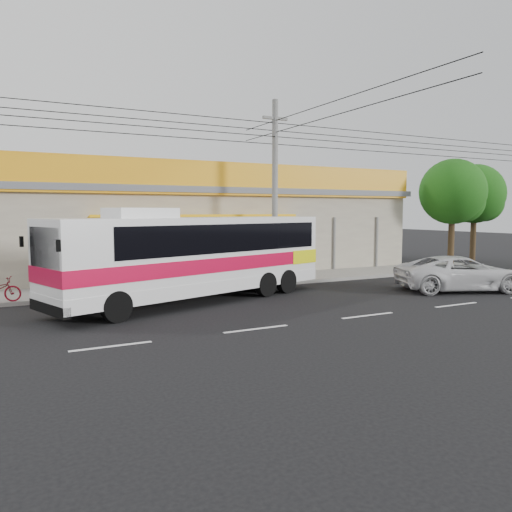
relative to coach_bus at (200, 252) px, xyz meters
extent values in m
plane|color=black|center=(3.78, -2.41, -1.83)|extent=(120.00, 120.00, 0.00)
cube|color=gray|center=(3.78, 3.59, -1.76)|extent=(30.00, 3.20, 0.15)
cube|color=gray|center=(3.78, 9.19, 0.27)|extent=(22.00, 8.00, 4.20)
cube|color=#585B60|center=(3.78, 9.19, 2.52)|extent=(22.60, 8.60, 0.30)
cube|color=#F3A215|center=(3.78, 5.07, 3.07)|extent=(22.00, 0.24, 1.60)
cube|color=red|center=(1.78, 5.04, 3.07)|extent=(9.00, 0.10, 1.20)
cube|color=#1D7D16|center=(10.28, 5.04, 3.07)|extent=(2.40, 0.10, 1.10)
cube|color=navy|center=(12.98, 5.04, 3.07)|extent=(2.20, 0.10, 1.10)
cube|color=red|center=(-5.22, 5.04, 3.07)|extent=(3.00, 0.10, 1.10)
cube|color=#F9B20D|center=(1.78, 4.89, 1.17)|extent=(10.00, 1.20, 0.37)
cube|color=silver|center=(-0.17, -0.05, -0.08)|extent=(11.25, 5.62, 2.68)
cube|color=#BA082D|center=(-0.17, -0.05, -0.40)|extent=(11.30, 5.67, 0.51)
cube|color=#D5D40B|center=(4.40, 1.43, -0.40)|extent=(2.14, 2.71, 0.55)
cube|color=black|center=(0.45, 0.15, 0.52)|extent=(9.51, 5.09, 1.02)
cube|color=black|center=(-5.37, -1.74, 0.34)|extent=(0.77, 1.98, 1.39)
cube|color=silver|center=(-2.36, -0.77, 1.43)|extent=(2.51, 1.91, 0.33)
cylinder|color=black|center=(-3.53, -2.25, -1.35)|extent=(1.00, 0.58, 0.96)
cylinder|color=black|center=(-4.18, -0.26, -1.35)|extent=(1.00, 0.58, 0.96)
cylinder|color=black|center=(3.76, 0.12, -1.35)|extent=(1.00, 0.58, 0.96)
cylinder|color=black|center=(3.11, 2.11, -1.35)|extent=(1.00, 0.58, 0.96)
imported|color=black|center=(-4.52, 2.63, -1.11)|extent=(1.96, 0.74, 1.15)
imported|color=silver|center=(10.54, -2.71, -1.11)|extent=(5.75, 4.15, 1.45)
cylinder|color=slate|center=(4.82, 2.99, 2.36)|extent=(0.27, 0.27, 8.38)
cube|color=slate|center=(4.82, 2.99, 5.71)|extent=(1.26, 0.13, 0.13)
cylinder|color=#352515|center=(17.62, 4.06, -0.20)|extent=(0.37, 0.37, 3.28)
sphere|color=#144A0F|center=(17.62, 4.06, 2.67)|extent=(3.89, 3.89, 3.89)
sphere|color=#144A0F|center=(18.23, 3.76, 2.06)|extent=(2.46, 2.46, 2.46)
cylinder|color=#352515|center=(21.44, 5.63, -0.20)|extent=(0.37, 0.37, 3.27)
sphere|color=#144A0F|center=(21.44, 5.63, 2.66)|extent=(3.88, 3.88, 3.88)
sphere|color=#144A0F|center=(22.05, 5.32, 2.05)|extent=(2.45, 2.45, 2.45)
camera|label=1|loc=(-6.54, -17.20, 1.46)|focal=35.00mm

